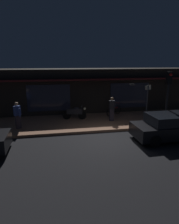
# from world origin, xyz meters

# --- Properties ---
(ground_plane) EXTENTS (60.00, 60.00, 0.00)m
(ground_plane) POSITION_xyz_m (0.00, 0.00, 0.00)
(ground_plane) COLOR black
(sidewalk_slab) EXTENTS (18.00, 4.00, 0.15)m
(sidewalk_slab) POSITION_xyz_m (0.00, 3.00, 0.07)
(sidewalk_slab) COLOR #8C6047
(sidewalk_slab) RESTS_ON ground_plane
(storefront_building) EXTENTS (18.00, 3.30, 3.60)m
(storefront_building) POSITION_xyz_m (0.00, 6.39, 1.80)
(storefront_building) COLOR black
(storefront_building) RESTS_ON ground_plane
(motorcycle) EXTENTS (1.69, 0.62, 0.97)m
(motorcycle) POSITION_xyz_m (-1.40, 3.60, 0.65)
(motorcycle) COLOR black
(motorcycle) RESTS_ON sidewalk_slab
(bicycle_parked) EXTENTS (1.41, 0.94, 0.91)m
(bicycle_parked) POSITION_xyz_m (1.67, 4.17, 0.51)
(bicycle_parked) COLOR black
(bicycle_parked) RESTS_ON sidewalk_slab
(person_photographer) EXTENTS (0.47, 0.52, 1.67)m
(person_photographer) POSITION_xyz_m (-5.05, 2.21, 1.03)
(person_photographer) COLOR #28232D
(person_photographer) RESTS_ON sidewalk_slab
(person_bystander) EXTENTS (0.38, 0.61, 1.67)m
(person_bystander) POSITION_xyz_m (1.06, 2.78, 1.03)
(person_bystander) COLOR #28232D
(person_bystander) RESTS_ON sidewalk_slab
(sign_post) EXTENTS (0.44, 0.09, 2.40)m
(sign_post) POSITION_xyz_m (4.00, 3.47, 1.51)
(sign_post) COLOR #47474C
(sign_post) RESTS_ON sidewalk_slab
(traffic_light_pole) EXTENTS (0.24, 0.33, 3.60)m
(traffic_light_pole) POSITION_xyz_m (3.71, 0.46, 2.48)
(traffic_light_pole) COLOR black
(traffic_light_pole) RESTS_ON ground_plane
(parked_car_far) EXTENTS (4.13, 1.84, 1.42)m
(parked_car_far) POSITION_xyz_m (3.32, -0.65, 0.70)
(parked_car_far) COLOR black
(parked_car_far) RESTS_ON ground_plane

